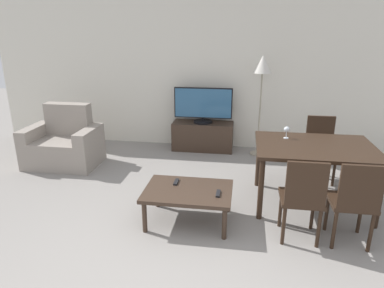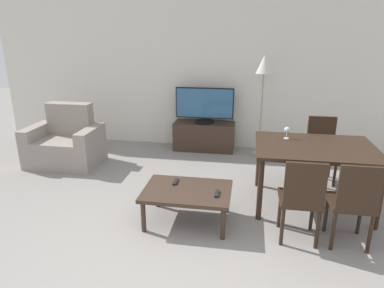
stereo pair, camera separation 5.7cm
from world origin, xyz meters
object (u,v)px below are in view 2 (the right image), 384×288
(tv_stand, at_px, (204,136))
(dining_chair_near_right, at_px, (354,201))
(remote_secondary, at_px, (175,182))
(floor_lamp, at_px, (264,71))
(dining_table, at_px, (315,153))
(coffee_table, at_px, (187,193))
(dining_chair_near, at_px, (302,197))
(armchair, at_px, (66,144))
(tv, at_px, (204,105))
(dining_chair_far, at_px, (321,146))
(wine_glass_left, at_px, (287,130))
(remote_primary, at_px, (217,194))

(tv_stand, xyz_separation_m, dining_chair_near_right, (1.73, -2.57, 0.25))
(dining_chair_near_right, relative_size, remote_secondary, 5.82)
(tv_stand, distance_m, floor_lamp, 1.47)
(tv_stand, bearing_deg, remote_secondary, -90.56)
(dining_table, distance_m, floor_lamp, 1.90)
(coffee_table, distance_m, dining_chair_near_right, 1.62)
(dining_chair_near, bearing_deg, armchair, 154.51)
(remote_secondary, bearing_deg, dining_table, 16.85)
(tv, height_order, dining_table, tv)
(tv, relative_size, floor_lamp, 0.60)
(tv, relative_size, coffee_table, 1.06)
(tv, distance_m, dining_chair_far, 2.01)
(tv_stand, distance_m, wine_glass_left, 2.05)
(tv, xyz_separation_m, wine_glass_left, (1.20, -1.54, 0.06))
(dining_chair_near, bearing_deg, dining_table, 73.81)
(armchair, height_order, tv, tv)
(dining_chair_far, xyz_separation_m, remote_secondary, (-1.76, -1.26, -0.10))
(coffee_table, distance_m, dining_chair_near, 1.16)
(tv, bearing_deg, tv_stand, 90.00)
(armchair, relative_size, tv_stand, 1.03)
(coffee_table, height_order, floor_lamp, floor_lamp)
(armchair, height_order, dining_chair_far, armchair)
(coffee_table, xyz_separation_m, wine_glass_left, (1.06, 0.83, 0.51))
(armchair, height_order, remote_primary, armchair)
(remote_primary, distance_m, remote_secondary, 0.53)
(dining_table, bearing_deg, remote_primary, -147.23)
(tv_stand, distance_m, coffee_table, 2.38)
(dining_chair_near, bearing_deg, dining_chair_far, 73.81)
(dining_chair_far, relative_size, dining_chair_near_right, 1.00)
(dining_table, relative_size, wine_glass_left, 9.07)
(dining_chair_near, height_order, remote_secondary, dining_chair_near)
(floor_lamp, bearing_deg, wine_glass_left, -79.68)
(dining_chair_far, distance_m, floor_lamp, 1.48)
(dining_chair_near_right, height_order, floor_lamp, floor_lamp)
(tv_stand, bearing_deg, dining_chair_near_right, -55.93)
(tv, xyz_separation_m, dining_table, (1.50, -1.77, -0.12))
(tv, relative_size, dining_table, 0.74)
(armchair, relative_size, floor_lamp, 0.66)
(coffee_table, distance_m, floor_lamp, 2.62)
(floor_lamp, distance_m, wine_glass_left, 1.56)
(dining_chair_near_right, xyz_separation_m, floor_lamp, (-0.80, 2.46, 0.89))
(dining_table, distance_m, dining_chair_far, 0.85)
(tv_stand, height_order, remote_secondary, tv_stand)
(armchair, height_order, dining_table, armchair)
(tv, bearing_deg, remote_secondary, -90.56)
(tv_stand, xyz_separation_m, dining_chair_far, (1.73, -0.97, 0.25))
(dining_table, xyz_separation_m, remote_secondary, (-1.52, -0.46, -0.27))
(tv, xyz_separation_m, dining_chair_far, (1.73, -0.97, -0.29))
(dining_chair_near, relative_size, dining_chair_far, 1.00)
(dining_chair_near, height_order, wine_glass_left, wine_glass_left)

